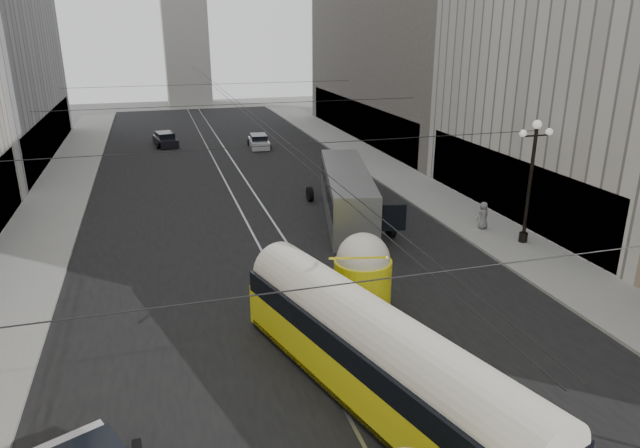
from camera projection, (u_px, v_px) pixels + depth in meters
road at (241, 190)px, 39.75m from camera, size 20.00×85.00×0.02m
sidewalk_left at (62, 189)px, 39.71m from camera, size 4.00×72.00×0.15m
sidewalk_right at (382, 167)px, 46.09m from camera, size 4.00×72.00×0.15m
rail_left at (230, 191)px, 39.55m from camera, size 0.12×85.00×0.04m
rail_right at (252, 189)px, 39.95m from camera, size 0.12×85.00×0.04m
lamppost_right_mid at (531, 175)px, 28.73m from camera, size 1.86×0.44×6.37m
catenary at (241, 107)px, 36.93m from camera, size 25.00×72.00×0.23m
streetcar at (377, 356)px, 16.99m from camera, size 5.80×14.25×3.22m
city_bus at (347, 192)px, 33.59m from camera, size 5.05×11.92×2.93m
sedan_white_far at (259, 142)px, 53.37m from camera, size 1.92×4.09×1.26m
sedan_dark_far at (165, 140)px, 54.31m from camera, size 2.33×4.30×1.29m
pedestrian_sidewalk_right at (483, 215)px, 31.64m from camera, size 0.84×0.63×1.53m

